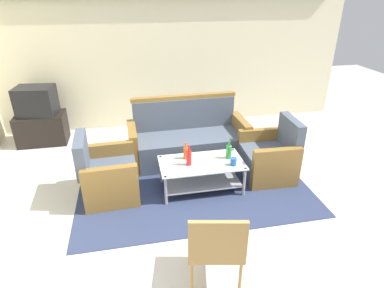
{
  "coord_description": "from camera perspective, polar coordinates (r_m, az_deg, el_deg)",
  "views": [
    {
      "loc": [
        -0.91,
        -3.0,
        2.48
      ],
      "look_at": [
        -0.17,
        0.66,
        0.65
      ],
      "focal_mm": 30.24,
      "sensor_mm": 36.0,
      "label": 1
    }
  ],
  "objects": [
    {
      "name": "armchair_right",
      "position": [
        4.73,
        13.5,
        -2.34
      ],
      "size": [
        0.72,
        0.78,
        0.85
      ],
      "rotation": [
        0.0,
        0.0,
        1.54
      ],
      "color": "#4C5666",
      "rests_on": "rug"
    },
    {
      "name": "armchair_left",
      "position": [
        4.31,
        -14.64,
        -5.47
      ],
      "size": [
        0.73,
        0.79,
        0.85
      ],
      "rotation": [
        0.0,
        0.0,
        -1.53
      ],
      "color": "#4C5666",
      "rests_on": "rug"
    },
    {
      "name": "wicker_chair",
      "position": [
        2.91,
        4.27,
        -17.13
      ],
      "size": [
        0.57,
        0.57,
        0.84
      ],
      "rotation": [
        0.0,
        0.0,
        -0.2
      ],
      "color": "#AD844C",
      "rests_on": "ground"
    },
    {
      "name": "bottle_green",
      "position": [
        4.31,
        6.51,
        -1.31
      ],
      "size": [
        0.07,
        0.07,
        0.26
      ],
      "color": "#2D8C38",
      "rests_on": "coffee_table"
    },
    {
      "name": "couch",
      "position": [
        5.03,
        -0.77,
        0.6
      ],
      "size": [
        1.81,
        0.78,
        0.96
      ],
      "rotation": [
        0.0,
        0.0,
        3.16
      ],
      "color": "#4C5666",
      "rests_on": "rug"
    },
    {
      "name": "wall_back",
      "position": [
        6.2,
        -2.96,
        16.75
      ],
      "size": [
        6.52,
        0.19,
        2.8
      ],
      "color": "beige",
      "rests_on": "ground"
    },
    {
      "name": "bottle_orange",
      "position": [
        4.28,
        -1.11,
        -1.51
      ],
      "size": [
        0.06,
        0.06,
        0.24
      ],
      "color": "#D85919",
      "rests_on": "coffee_table"
    },
    {
      "name": "coffee_table",
      "position": [
        4.3,
        1.67,
        -4.85
      ],
      "size": [
        1.1,
        0.6,
        0.4
      ],
      "color": "silver",
      "rests_on": "rug"
    },
    {
      "name": "ground_plane",
      "position": [
        4.0,
        4.34,
        -12.35
      ],
      "size": [
        14.0,
        14.0,
        0.0
      ],
      "primitive_type": "plane",
      "color": "beige"
    },
    {
      "name": "cup",
      "position": [
        4.17,
        7.32,
        -3.09
      ],
      "size": [
        0.08,
        0.08,
        0.1
      ],
      "primitive_type": "cylinder",
      "color": "#2659A5",
      "rests_on": "coffee_table"
    },
    {
      "name": "bottle_red",
      "position": [
        4.12,
        -0.54,
        -2.4
      ],
      "size": [
        0.07,
        0.07,
        0.28
      ],
      "color": "red",
      "rests_on": "coffee_table"
    },
    {
      "name": "tv_stand",
      "position": [
        6.17,
        -24.91,
        2.48
      ],
      "size": [
        0.8,
        0.5,
        0.52
      ],
      "primitive_type": "cube",
      "color": "black",
      "rests_on": "ground"
    },
    {
      "name": "rug",
      "position": [
        4.57,
        -0.0,
        -6.71
      ],
      "size": [
        3.07,
        2.19,
        0.01
      ],
      "primitive_type": "cube",
      "color": "#2D3856",
      "rests_on": "ground"
    },
    {
      "name": "television",
      "position": [
        6.01,
        -25.8,
        6.85
      ],
      "size": [
        0.65,
        0.51,
        0.48
      ],
      "rotation": [
        0.0,
        0.0,
        3.02
      ],
      "color": "black",
      "rests_on": "tv_stand"
    }
  ]
}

